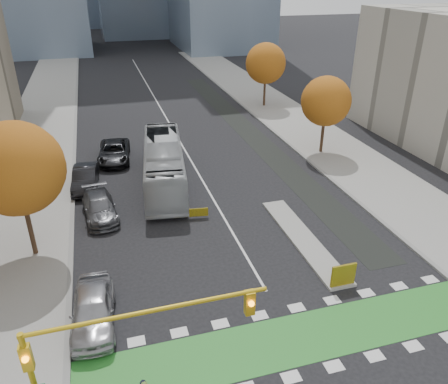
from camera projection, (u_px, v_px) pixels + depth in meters
ground at (309, 364)px, 18.81m from camera, size 300.00×300.00×0.00m
sidewalk_west at (24, 197)px, 32.51m from camera, size 7.00×120.00×0.15m
sidewalk_east at (346, 158)px, 39.26m from camera, size 7.00×120.00×0.15m
curb_west at (73, 191)px, 33.38m from camera, size 0.30×120.00×0.16m
curb_east at (311, 162)px, 38.39m from camera, size 0.30×120.00×0.16m
bike_crossing at (294, 339)px, 20.09m from camera, size 20.00×3.00×0.01m
centre_line at (162, 110)px, 53.02m from camera, size 0.15×70.00×0.01m
bike_lane_paint at (247, 130)px, 46.35m from camera, size 2.50×50.00×0.01m
median_island at (303, 239)px, 27.48m from camera, size 1.60×10.00×0.16m
hazard_board at (343, 275)px, 23.04m from camera, size 1.40×0.12×1.30m
tree_west at (16, 169)px, 23.53m from camera, size 5.20×5.20×8.22m
tree_east_near at (326, 101)px, 38.42m from camera, size 4.40×4.40×7.08m
tree_east_far at (266, 63)px, 52.06m from camera, size 4.80×4.80×7.65m
traffic_signal_west at (110, 344)px, 14.56m from camera, size 8.53×0.56×5.20m
bus at (164, 164)px, 33.91m from camera, size 4.50×12.59×3.43m
parked_car_a at (93, 309)px, 20.64m from camera, size 2.29×5.10×1.70m
parked_car_b at (85, 178)px, 33.78m from camera, size 2.19×5.08×1.63m
parked_car_c at (100, 207)px, 29.77m from camera, size 2.55×5.27×1.48m
parked_car_d at (114, 152)px, 38.69m from camera, size 3.24×5.98×1.59m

